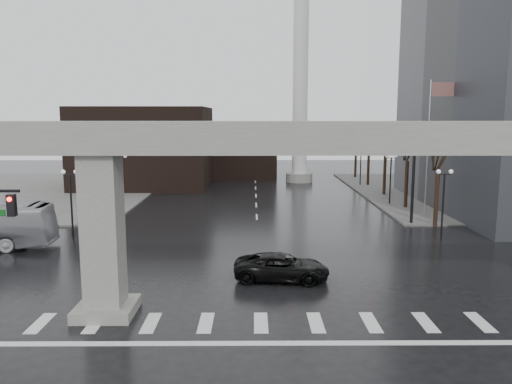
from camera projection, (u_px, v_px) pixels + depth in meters
ground at (261, 314)px, 22.72m from camera, size 160.00×160.00×0.00m
sidewalk_ne at (477, 192)px, 58.46m from camera, size 28.00×36.00×0.15m
sidewalk_nw at (33, 193)px, 58.13m from camera, size 28.00×36.00×0.15m
elevated_guideway at (290, 163)px, 21.69m from camera, size 48.00×2.60×8.70m
building_far_left at (146, 147)px, 63.39m from camera, size 16.00×14.00×10.00m
building_far_mid at (242, 150)px, 73.50m from camera, size 10.00×10.00×8.00m
smokestack at (300, 82)px, 66.21m from camera, size 3.60×3.60×30.00m
signal_mast_arm at (368, 154)px, 40.48m from camera, size 12.12×0.43×8.00m
flagpole_assembly at (432, 132)px, 43.43m from camera, size 2.06×0.12×12.00m
lamp_right_0 at (444, 192)px, 36.12m from camera, size 1.22×0.32×5.11m
lamp_right_1 at (391, 171)px, 49.96m from camera, size 1.22×0.32×5.11m
lamp_right_2 at (361, 159)px, 63.80m from camera, size 1.22×0.32×5.11m
lamp_left_0 at (71, 192)px, 35.95m from camera, size 1.22×0.32×5.11m
lamp_left_1 at (121, 171)px, 49.79m from camera, size 1.22×0.32×5.11m
lamp_left_2 at (150, 159)px, 63.63m from camera, size 1.22×0.32×5.11m
tree_right_0 at (437, 193)px, 40.20m from camera, size 1.09×1.58×7.50m
tree_right_1 at (407, 179)px, 48.10m from camera, size 1.09×1.61×7.67m
tree_right_2 at (385, 170)px, 56.00m from camera, size 1.10×1.63×7.85m
tree_right_3 at (369, 163)px, 63.90m from camera, size 1.11×1.66×8.02m
tree_right_4 at (356, 157)px, 71.79m from camera, size 1.12×1.69×8.19m
pickup_truck at (282, 267)px, 27.31m from camera, size 5.42×2.95×1.44m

